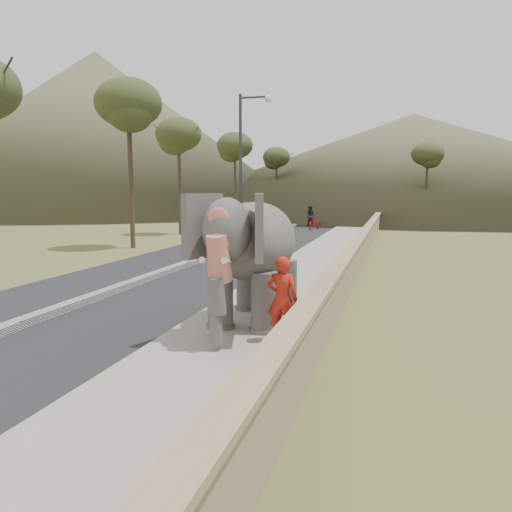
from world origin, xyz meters
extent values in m
plane|color=olive|center=(0.00, 0.00, 0.00)|extent=(160.00, 160.00, 0.00)
cube|color=black|center=(-5.00, 10.00, 0.01)|extent=(7.00, 120.00, 0.03)
cube|color=black|center=(-5.00, 10.00, 0.11)|extent=(0.35, 120.00, 0.22)
cube|color=#9E9687|center=(0.00, 10.00, 0.07)|extent=(3.00, 120.00, 0.15)
cube|color=tan|center=(1.65, 10.00, 0.55)|extent=(0.30, 120.00, 1.10)
cylinder|color=#29292D|center=(-5.00, 17.18, 4.00)|extent=(0.16, 0.16, 8.00)
cylinder|color=#29292D|center=(-4.20, 17.18, 7.80)|extent=(1.60, 0.10, 0.10)
sphere|color=#FFF2CC|center=(-3.50, 17.18, 7.70)|extent=(0.36, 0.36, 0.36)
cylinder|color=#2D2D33|center=(-4.50, 16.86, 1.00)|extent=(0.08, 0.08, 2.00)
cube|color=orange|center=(-4.50, 16.86, 2.10)|extent=(0.60, 0.05, 0.60)
cone|color=brown|center=(-38.00, 55.00, 11.00)|extent=(60.00, 60.00, 22.00)
cone|color=brown|center=(5.00, 70.00, 7.00)|extent=(80.00, 80.00, 14.00)
imported|color=#B32113|center=(0.95, 0.88, 0.99)|extent=(0.61, 0.40, 1.68)
imported|color=maroon|center=(-2.90, 29.45, 0.49)|extent=(1.20, 1.98, 0.98)
imported|color=black|center=(-3.26, 29.45, 1.05)|extent=(0.92, 0.81, 1.59)
camera|label=1|loc=(3.02, -8.39, 3.11)|focal=35.00mm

